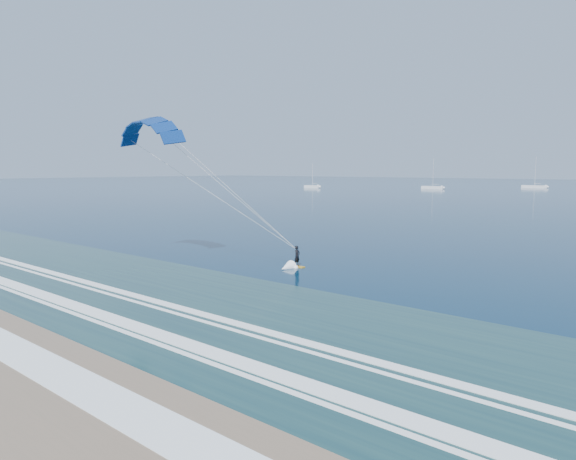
# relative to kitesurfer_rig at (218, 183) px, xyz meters

# --- Properties ---
(kitesurfer_rig) EXTENTS (17.56, 9.65, 14.57)m
(kitesurfer_rig) POSITION_rel_kitesurfer_rig_xyz_m (0.00, 0.00, 0.00)
(kitesurfer_rig) COLOR #B98315
(kitesurfer_rig) RESTS_ON ground
(sailboat_0) EXTENTS (7.94, 2.40, 10.91)m
(sailboat_0) POSITION_rel_kitesurfer_rig_xyz_m (-107.18, 154.80, -6.83)
(sailboat_0) COLOR silver
(sailboat_0) RESTS_ON ground
(sailboat_1) EXTENTS (9.68, 2.40, 13.16)m
(sailboat_1) POSITION_rel_kitesurfer_rig_xyz_m (-60.30, 178.92, -6.81)
(sailboat_1) COLOR silver
(sailboat_1) RESTS_ON ground
(sailboat_2) EXTENTS (10.79, 2.40, 14.26)m
(sailboat_2) POSITION_rel_kitesurfer_rig_xyz_m (-29.65, 219.11, -6.81)
(sailboat_2) COLOR silver
(sailboat_2) RESTS_ON ground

